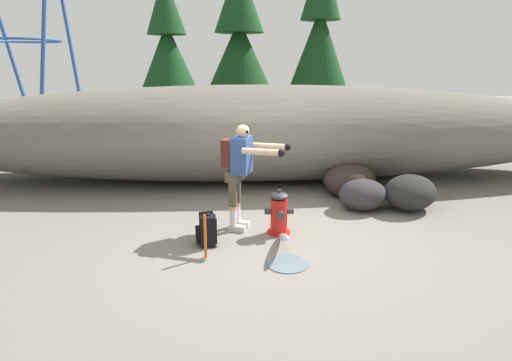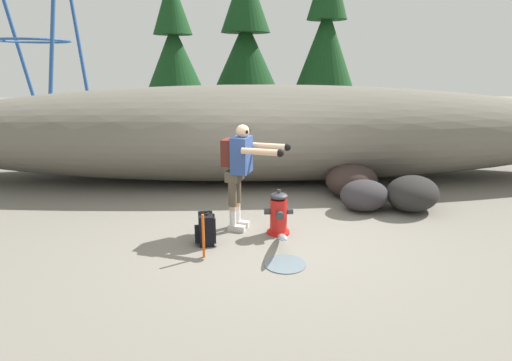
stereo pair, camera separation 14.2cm
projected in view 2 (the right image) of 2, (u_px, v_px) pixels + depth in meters
The scene contains 13 objects.
ground_plane at pixel (268, 234), 6.32m from camera, with size 56.00×56.00×0.04m, color slate.
dirt_embankment at pixel (259, 132), 9.17m from camera, with size 15.64×3.20×2.06m, color #666056.
fire_hydrant at pixel (279, 214), 6.23m from camera, with size 0.43×0.39×0.69m.
hydrant_water_jet at pixel (283, 244), 5.59m from camera, with size 0.54×1.14×0.42m.
utility_worker at pixel (241, 165), 6.21m from camera, with size 1.04×0.70×1.63m.
spare_backpack at pixel (206, 229), 5.90m from camera, with size 0.32×0.33×0.47m.
boulder_large at pixel (412, 193), 7.26m from camera, with size 1.05×0.86×0.60m, color #262524.
boulder_mid at pixel (351, 180), 7.99m from camera, with size 1.01×0.97×0.65m, color #2F2420.
boulder_small at pixel (364, 195), 7.25m from camera, with size 0.85×0.73×0.54m, color #312D30.
pine_tree_far_left at pixel (174, 45), 13.85m from camera, with size 1.99×1.99×5.33m.
pine_tree_left at pixel (246, 45), 15.82m from camera, with size 2.88×2.88×6.16m.
pine_tree_center at pixel (326, 32), 14.54m from camera, with size 2.15×2.15×6.38m.
survey_stake at pixel (203, 236), 5.45m from camera, with size 0.04×0.04×0.60m, color #E55914.
Camera 2 is at (-0.39, -5.87, 2.46)m, focal length 29.27 mm.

